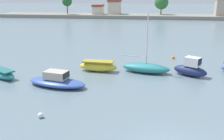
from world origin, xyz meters
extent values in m
ellipsoid|color=teal|center=(-15.57, 10.42, 0.39)|extent=(3.79, 2.98, 0.77)
cube|color=#226367|center=(-15.57, 10.42, 0.84)|extent=(3.06, 2.43, 0.14)
ellipsoid|color=#3856A8|center=(-9.48, 8.97, 0.35)|extent=(5.85, 3.23, 0.71)
cube|color=#BCB2A3|center=(-9.50, 8.98, 1.06)|extent=(2.22, 1.64, 0.70)
cube|color=black|center=(-8.52, 8.78, 1.13)|extent=(0.30, 1.14, 0.49)
ellipsoid|color=yellow|center=(-6.68, 14.04, 0.50)|extent=(4.19, 1.66, 1.00)
cube|color=#A8952A|center=(-6.68, 14.04, 1.07)|extent=(3.35, 1.38, 0.15)
ellipsoid|color=teal|center=(-1.61, 14.28, 0.51)|extent=(5.28, 2.78, 1.02)
cylinder|color=silver|center=(-1.58, 14.27, 3.57)|extent=(0.10, 0.10, 5.10)
cylinder|color=#B7B7BC|center=(-2.94, 14.55, 1.67)|extent=(2.68, 0.61, 0.08)
ellipsoid|color=navy|center=(2.84, 13.79, 0.52)|extent=(3.63, 2.94, 1.05)
cube|color=silver|center=(2.99, 13.69, 1.50)|extent=(1.74, 1.60, 0.91)
cube|color=black|center=(3.60, 13.32, 1.60)|extent=(0.54, 0.80, 0.64)
sphere|color=orange|center=(1.82, 20.73, 0.19)|extent=(0.39, 0.39, 0.39)
sphere|color=white|center=(-8.46, 2.93, 0.18)|extent=(0.37, 0.37, 0.37)
cube|color=gray|center=(0.00, 77.01, 0.56)|extent=(107.33, 10.82, 1.12)
cube|color=beige|center=(-18.99, 77.31, 2.39)|extent=(3.17, 5.20, 2.55)
cube|color=brown|center=(-18.99, 77.31, 4.02)|extent=(3.49, 5.72, 0.70)
cube|color=beige|center=(-13.41, 78.46, 3.19)|extent=(3.99, 4.99, 4.13)
cube|color=brown|center=(-13.41, 78.46, 5.60)|extent=(4.39, 5.49, 0.70)
cube|color=#B2A38E|center=(21.62, 75.56, 3.67)|extent=(4.38, 3.22, 5.10)
cylinder|color=brown|center=(-29.31, 75.06, 2.60)|extent=(0.36, 0.36, 2.97)
sphere|color=#235B2D|center=(-29.31, 75.06, 5.42)|extent=(3.33, 3.33, 3.33)
cylinder|color=brown|center=(2.53, 78.43, 2.18)|extent=(0.36, 0.36, 2.12)
sphere|color=#2D6B33|center=(2.53, 78.43, 5.09)|extent=(4.64, 4.64, 4.64)
camera|label=1|loc=(-1.53, -11.78, 8.04)|focal=40.94mm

